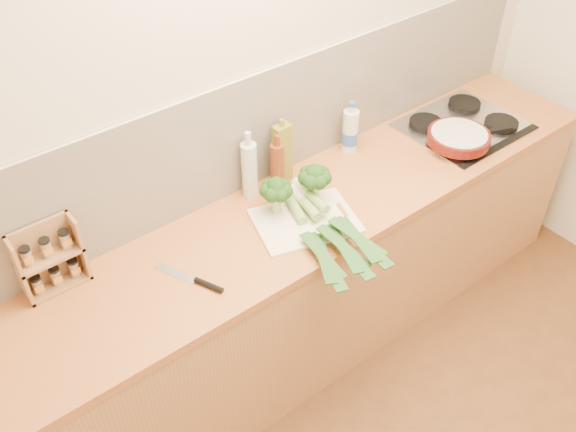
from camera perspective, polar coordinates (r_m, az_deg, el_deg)
name	(u,v)px	position (r m, az deg, el deg)	size (l,w,h in m)	color
room_shell	(268,126)	(2.82, -1.78, 8.01)	(3.50, 3.50, 3.50)	beige
counter	(307,278)	(3.11, 1.72, -5.55)	(3.20, 0.62, 0.90)	#AF7C49
gas_hob	(464,126)	(3.41, 15.37, 7.76)	(0.58, 0.50, 0.04)	silver
chopping_board	(305,221)	(2.72, 1.54, -0.44)	(0.42, 0.31, 0.01)	white
broccoli_left	(276,190)	(2.68, -1.05, 2.34)	(0.14, 0.14, 0.18)	#9DC170
broccoli_right	(315,177)	(2.73, 2.39, 3.46)	(0.14, 0.15, 0.19)	#9DC170
leek_front	(302,219)	(2.68, 1.24, -0.29)	(0.28, 0.69, 0.04)	white
leek_mid	(320,220)	(2.65, 2.87, -0.37)	(0.17, 0.62, 0.04)	white
leek_back	(329,212)	(2.67, 3.66, 0.37)	(0.12, 0.64, 0.04)	white
chefs_knife	(200,282)	(2.48, -7.79, -5.84)	(0.15, 0.30, 0.02)	silver
skillet	(459,137)	(3.22, 14.98, 6.79)	(0.43, 0.30, 0.05)	#53120D
spice_rack	(50,260)	(2.53, -20.41, -3.71)	(0.24, 0.10, 0.29)	#AB7E49
oil_tin	(282,153)	(2.86, -0.51, 5.60)	(0.08, 0.05, 0.32)	olive
glass_bottle	(249,169)	(2.78, -3.45, 4.18)	(0.07, 0.07, 0.33)	silver
amber_bottle	(277,165)	(2.84, -0.95, 4.52)	(0.06, 0.06, 0.28)	maroon
water_bottle	(350,133)	(3.09, 5.54, 7.40)	(0.08, 0.08, 0.25)	silver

